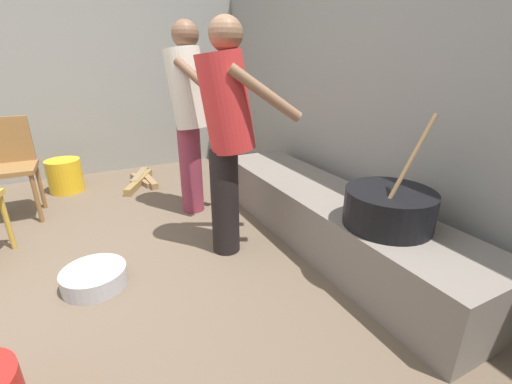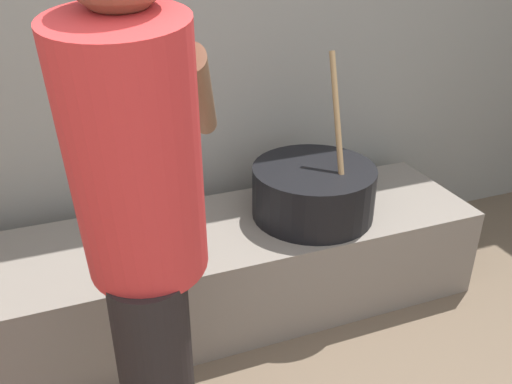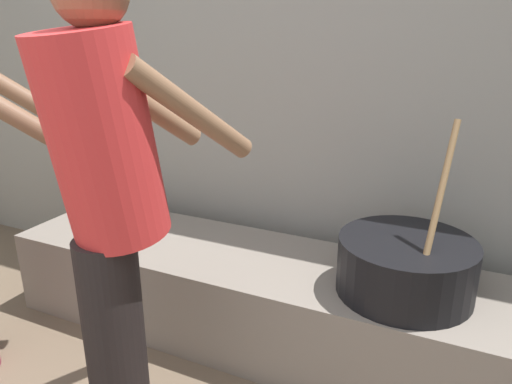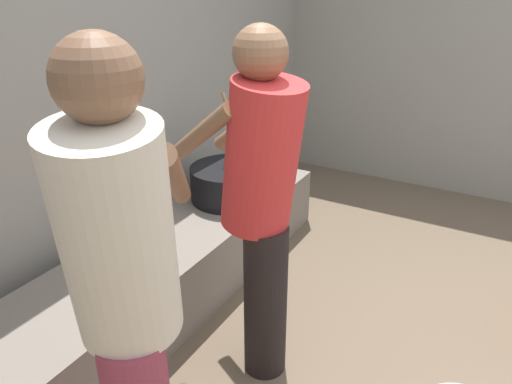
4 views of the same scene
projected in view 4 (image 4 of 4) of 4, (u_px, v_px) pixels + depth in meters
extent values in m
cube|color=gray|center=(71.00, 116.00, 2.54)|extent=(5.54, 0.20, 2.13)
cube|color=slate|center=(175.00, 265.00, 2.77)|extent=(2.55, 0.60, 0.41)
cylinder|color=black|center=(230.00, 183.00, 3.09)|extent=(0.52, 0.52, 0.22)
cylinder|color=#937047|center=(237.00, 134.00, 3.03)|extent=(0.07, 0.25, 0.51)
cylinder|color=beige|center=(118.00, 238.00, 1.25)|extent=(0.49, 0.47, 0.67)
sphere|color=brown|center=(97.00, 79.00, 1.09)|extent=(0.22, 0.22, 0.22)
cylinder|color=brown|center=(174.00, 178.00, 1.45)|extent=(0.44, 0.33, 0.37)
cylinder|color=brown|center=(84.00, 181.00, 1.43)|extent=(0.44, 0.33, 0.37)
cylinder|color=black|center=(265.00, 301.00, 2.17)|extent=(0.20, 0.20, 0.77)
cylinder|color=red|center=(262.00, 157.00, 1.90)|extent=(0.41, 0.46, 0.66)
sphere|color=brown|center=(261.00, 53.00, 1.74)|extent=(0.21, 0.21, 0.21)
cylinder|color=brown|center=(249.00, 123.00, 2.12)|extent=(0.22, 0.47, 0.36)
cylinder|color=brown|center=(200.00, 135.00, 1.95)|extent=(0.22, 0.47, 0.36)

